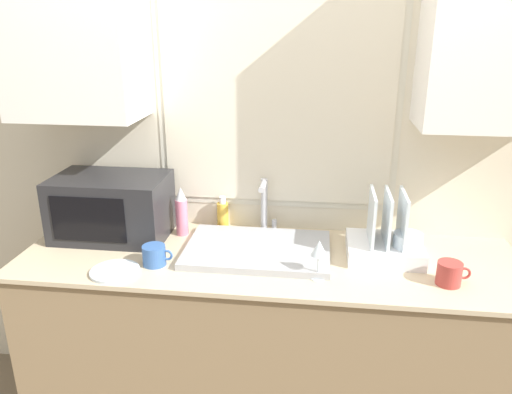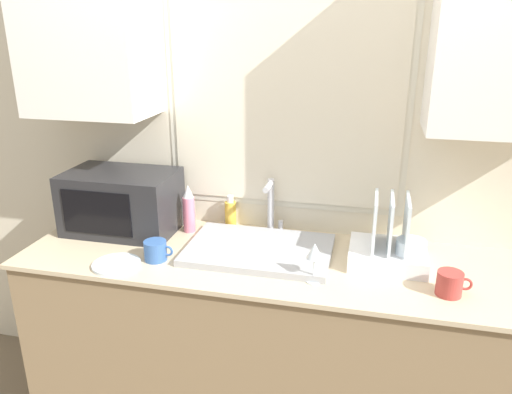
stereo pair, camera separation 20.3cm
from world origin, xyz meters
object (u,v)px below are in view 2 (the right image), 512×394
at_px(faucet, 271,203).
at_px(wine_glass, 315,253).
at_px(microwave, 122,202).
at_px(spray_bottle, 189,209).
at_px(dish_rack, 390,248).
at_px(mug_near_sink, 156,251).
at_px(soap_bottle, 230,213).

bearing_deg(faucet, wine_glass, -58.86).
distance_m(microwave, spray_bottle, 0.32).
xyz_separation_m(microwave, wine_glass, (0.96, -0.30, -0.02)).
xyz_separation_m(dish_rack, mug_near_sink, (-0.96, -0.19, -0.03)).
relative_size(faucet, microwave, 0.51).
bearing_deg(mug_near_sink, soap_bottle, 63.91).
distance_m(dish_rack, mug_near_sink, 0.98).
xyz_separation_m(spray_bottle, soap_bottle, (0.18, 0.10, -0.04)).
bearing_deg(microwave, dish_rack, -3.18).
bearing_deg(spray_bottle, soap_bottle, 30.16).
bearing_deg(wine_glass, faucet, 121.14).
xyz_separation_m(faucet, dish_rack, (0.55, -0.20, -0.08)).
height_order(dish_rack, wine_glass, dish_rack).
distance_m(spray_bottle, mug_near_sink, 0.33).
bearing_deg(spray_bottle, wine_glass, -28.82).
height_order(faucet, dish_rack, dish_rack).
height_order(microwave, mug_near_sink, microwave).
bearing_deg(microwave, wine_glass, -17.22).
xyz_separation_m(faucet, soap_bottle, (-0.21, 0.03, -0.08)).
height_order(dish_rack, soap_bottle, dish_rack).
relative_size(dish_rack, soap_bottle, 1.95).
distance_m(mug_near_sink, wine_glass, 0.68).
distance_m(dish_rack, soap_bottle, 0.79).
bearing_deg(dish_rack, mug_near_sink, -168.58).
height_order(microwave, spray_bottle, microwave).
relative_size(dish_rack, spray_bottle, 1.34).
distance_m(faucet, spray_bottle, 0.39).
height_order(faucet, soap_bottle, faucet).
distance_m(microwave, wine_glass, 1.00).
relative_size(microwave, spray_bottle, 2.19).
bearing_deg(microwave, soap_bottle, 17.87).
height_order(spray_bottle, mug_near_sink, spray_bottle).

